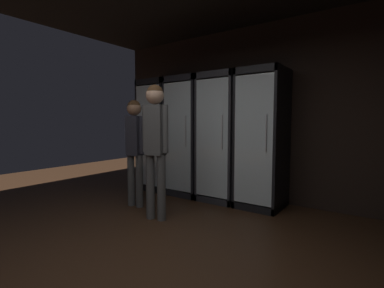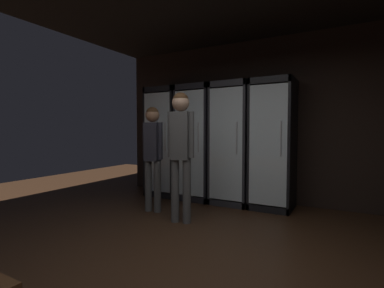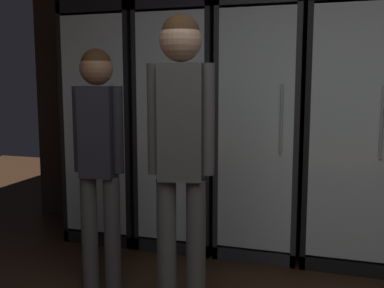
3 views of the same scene
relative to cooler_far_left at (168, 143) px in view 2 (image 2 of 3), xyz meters
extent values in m
plane|color=#352114|center=(1.97, -2.69, -0.99)|extent=(12.00, 12.00, 0.00)
cube|color=black|center=(1.97, 0.34, 0.41)|extent=(6.00, 0.06, 2.80)
cube|color=black|center=(0.00, 0.27, 0.03)|extent=(0.64, 0.04, 2.03)
cube|color=black|center=(-0.30, -0.05, 0.03)|extent=(0.04, 0.67, 2.03)
cube|color=black|center=(0.30, -0.05, 0.03)|extent=(0.04, 0.67, 2.03)
cube|color=black|center=(0.00, -0.05, 0.99)|extent=(0.64, 0.67, 0.10)
cube|color=black|center=(0.00, -0.05, -0.94)|extent=(0.64, 0.67, 0.10)
cube|color=white|center=(0.00, 0.24, 0.03)|extent=(0.56, 0.02, 1.79)
cube|color=silver|center=(0.00, -0.37, 0.03)|extent=(0.56, 0.02, 1.79)
cylinder|color=#B2B2B7|center=(0.19, -0.39, 0.13)|extent=(0.02, 0.02, 0.50)
cube|color=silver|center=(0.00, -0.05, -0.87)|extent=(0.54, 0.59, 0.02)
cylinder|color=#9EAD99|center=(-0.21, -0.04, -0.75)|extent=(0.07, 0.07, 0.22)
cylinder|color=#9EAD99|center=(-0.21, -0.04, -0.61)|extent=(0.03, 0.03, 0.06)
cylinder|color=beige|center=(-0.21, -0.04, -0.78)|extent=(0.08, 0.08, 0.06)
cylinder|color=brown|center=(-0.08, -0.05, -0.75)|extent=(0.07, 0.07, 0.23)
cylinder|color=brown|center=(-0.08, -0.05, -0.59)|extent=(0.02, 0.02, 0.10)
cylinder|color=beige|center=(-0.08, -0.05, -0.76)|extent=(0.07, 0.07, 0.06)
cylinder|color=gray|center=(0.06, -0.02, -0.76)|extent=(0.07, 0.07, 0.21)
cylinder|color=gray|center=(0.06, -0.02, -0.61)|extent=(0.02, 0.02, 0.09)
cylinder|color=#B2332D|center=(0.06, -0.02, -0.76)|extent=(0.07, 0.07, 0.07)
cylinder|color=#9EAD99|center=(0.20, -0.07, -0.77)|extent=(0.08, 0.08, 0.19)
cylinder|color=#9EAD99|center=(0.20, -0.07, -0.63)|extent=(0.03, 0.03, 0.09)
cylinder|color=beige|center=(0.20, -0.07, -0.79)|extent=(0.08, 0.08, 0.05)
cube|color=silver|center=(0.00, -0.05, -0.28)|extent=(0.54, 0.59, 0.02)
cylinder|color=gray|center=(-0.17, -0.04, -0.18)|extent=(0.07, 0.07, 0.19)
cylinder|color=gray|center=(-0.17, -0.04, -0.04)|extent=(0.02, 0.02, 0.09)
cylinder|color=#B2332D|center=(-0.17, -0.04, -0.20)|extent=(0.08, 0.08, 0.05)
cylinder|color=#194723|center=(-0.01, -0.06, -0.17)|extent=(0.07, 0.07, 0.19)
cylinder|color=#194723|center=(-0.01, -0.06, -0.04)|extent=(0.02, 0.02, 0.07)
cylinder|color=tan|center=(-0.01, -0.06, -0.17)|extent=(0.07, 0.07, 0.06)
cylinder|color=gray|center=(0.17, -0.08, -0.17)|extent=(0.07, 0.07, 0.20)
cylinder|color=gray|center=(0.17, -0.08, -0.03)|extent=(0.03, 0.03, 0.09)
cylinder|color=beige|center=(0.17, -0.08, -0.19)|extent=(0.08, 0.08, 0.05)
cube|color=silver|center=(0.00, -0.05, 0.32)|extent=(0.54, 0.59, 0.02)
cylinder|color=#9EAD99|center=(-0.21, 0.00, 0.43)|extent=(0.07, 0.07, 0.21)
cylinder|color=#9EAD99|center=(-0.21, 0.00, 0.58)|extent=(0.02, 0.02, 0.10)
cylinder|color=tan|center=(-0.21, 0.00, 0.41)|extent=(0.08, 0.08, 0.07)
cylinder|color=#9EAD99|center=(-0.07, -0.08, 0.42)|extent=(0.06, 0.06, 0.19)
cylinder|color=#9EAD99|center=(-0.07, -0.08, 0.56)|extent=(0.02, 0.02, 0.09)
cylinder|color=beige|center=(-0.07, -0.08, 0.43)|extent=(0.06, 0.06, 0.06)
cylinder|color=#194723|center=(0.07, -0.05, 0.42)|extent=(0.07, 0.07, 0.19)
cylinder|color=#194723|center=(0.07, -0.05, 0.56)|extent=(0.03, 0.03, 0.10)
cylinder|color=white|center=(0.07, -0.05, 0.41)|extent=(0.08, 0.08, 0.07)
cylinder|color=black|center=(0.19, -0.09, 0.43)|extent=(0.06, 0.06, 0.22)
cylinder|color=black|center=(0.19, -0.09, 0.57)|extent=(0.02, 0.02, 0.07)
cylinder|color=white|center=(0.19, -0.09, 0.44)|extent=(0.06, 0.06, 0.08)
cube|color=black|center=(0.67, 0.27, 0.03)|extent=(0.64, 0.04, 2.03)
cube|color=black|center=(0.37, -0.05, 0.03)|extent=(0.04, 0.67, 2.03)
cube|color=black|center=(0.97, -0.05, 0.03)|extent=(0.04, 0.67, 2.03)
cube|color=black|center=(0.67, -0.05, 0.99)|extent=(0.64, 0.67, 0.10)
cube|color=black|center=(0.67, -0.05, -0.94)|extent=(0.64, 0.67, 0.10)
cube|color=white|center=(0.67, 0.24, 0.03)|extent=(0.56, 0.02, 1.79)
cube|color=silver|center=(0.67, -0.37, 0.03)|extent=(0.56, 0.02, 1.79)
cylinder|color=#B2B2B7|center=(0.86, -0.39, 0.13)|extent=(0.02, 0.02, 0.50)
cube|color=silver|center=(0.67, -0.05, -0.87)|extent=(0.54, 0.59, 0.02)
cylinder|color=#194723|center=(0.47, -0.04, -0.75)|extent=(0.07, 0.07, 0.22)
cylinder|color=#194723|center=(0.47, -0.04, -0.60)|extent=(0.03, 0.03, 0.09)
cylinder|color=#2D2D33|center=(0.47, -0.04, -0.75)|extent=(0.07, 0.07, 0.08)
cylinder|color=gray|center=(0.59, -0.02, -0.77)|extent=(0.06, 0.06, 0.19)
cylinder|color=gray|center=(0.59, -0.02, -0.64)|extent=(0.02, 0.02, 0.06)
cylinder|color=#B2332D|center=(0.59, -0.02, -0.79)|extent=(0.07, 0.07, 0.06)
cylinder|color=#9EAD99|center=(0.73, -0.06, -0.75)|extent=(0.07, 0.07, 0.22)
cylinder|color=#9EAD99|center=(0.73, -0.06, -0.59)|extent=(0.02, 0.02, 0.09)
cylinder|color=#2D2D33|center=(0.73, -0.06, -0.77)|extent=(0.08, 0.08, 0.09)
cylinder|color=#9EAD99|center=(0.86, -0.04, -0.77)|extent=(0.07, 0.07, 0.19)
cylinder|color=#9EAD99|center=(0.86, -0.04, -0.63)|extent=(0.03, 0.03, 0.09)
cylinder|color=#B2332D|center=(0.86, -0.04, -0.78)|extent=(0.07, 0.07, 0.06)
cube|color=silver|center=(0.67, -0.05, -0.43)|extent=(0.54, 0.59, 0.02)
cylinder|color=#336B38|center=(0.47, -0.03, -0.33)|extent=(0.07, 0.07, 0.18)
cylinder|color=#336B38|center=(0.47, -0.03, -0.20)|extent=(0.02, 0.02, 0.07)
cylinder|color=tan|center=(0.47, -0.03, -0.32)|extent=(0.08, 0.08, 0.05)
cylinder|color=gray|center=(0.59, -0.05, -0.31)|extent=(0.07, 0.07, 0.22)
cylinder|color=gray|center=(0.59, -0.05, -0.15)|extent=(0.03, 0.03, 0.09)
cylinder|color=tan|center=(0.59, -0.05, -0.32)|extent=(0.08, 0.08, 0.07)
cylinder|color=#194723|center=(0.73, -0.03, -0.30)|extent=(0.07, 0.07, 0.24)
cylinder|color=#194723|center=(0.73, -0.03, -0.13)|extent=(0.02, 0.02, 0.09)
cylinder|color=#2D2D33|center=(0.73, -0.03, -0.29)|extent=(0.07, 0.07, 0.08)
cylinder|color=#9EAD99|center=(0.87, -0.07, -0.32)|extent=(0.08, 0.08, 0.19)
cylinder|color=#9EAD99|center=(0.87, -0.07, -0.18)|extent=(0.03, 0.03, 0.10)
cylinder|color=beige|center=(0.87, -0.07, -0.32)|extent=(0.08, 0.08, 0.07)
cube|color=silver|center=(0.67, -0.05, 0.02)|extent=(0.54, 0.59, 0.02)
cylinder|color=#336B38|center=(0.46, -0.06, 0.14)|extent=(0.06, 0.06, 0.23)
cylinder|color=#336B38|center=(0.46, -0.06, 0.30)|extent=(0.02, 0.02, 0.10)
cylinder|color=#2D2D33|center=(0.46, -0.06, 0.11)|extent=(0.06, 0.06, 0.08)
cylinder|color=#194723|center=(0.60, -0.09, 0.14)|extent=(0.07, 0.07, 0.23)
cylinder|color=#194723|center=(0.60, -0.09, 0.29)|extent=(0.02, 0.02, 0.07)
cylinder|color=beige|center=(0.60, -0.09, 0.12)|extent=(0.07, 0.07, 0.06)
cylinder|color=gray|center=(0.74, -0.04, 0.14)|extent=(0.07, 0.07, 0.22)
cylinder|color=gray|center=(0.74, -0.04, 0.28)|extent=(0.03, 0.03, 0.06)
cylinder|color=beige|center=(0.74, -0.04, 0.12)|extent=(0.07, 0.07, 0.07)
cylinder|color=black|center=(0.87, -0.07, 0.14)|extent=(0.07, 0.07, 0.23)
cylinder|color=black|center=(0.87, -0.07, 0.29)|extent=(0.02, 0.02, 0.07)
cylinder|color=#B2332D|center=(0.87, -0.07, 0.14)|extent=(0.07, 0.07, 0.08)
cube|color=silver|center=(0.67, -0.05, 0.47)|extent=(0.54, 0.59, 0.02)
cylinder|color=gray|center=(0.46, -0.03, 0.57)|extent=(0.06, 0.06, 0.18)
cylinder|color=gray|center=(0.46, -0.03, 0.69)|extent=(0.02, 0.02, 0.06)
cylinder|color=tan|center=(0.46, -0.03, 0.56)|extent=(0.07, 0.07, 0.06)
cylinder|color=#336B38|center=(0.60, -0.02, 0.58)|extent=(0.07, 0.07, 0.22)
cylinder|color=#336B38|center=(0.60, -0.02, 0.74)|extent=(0.02, 0.02, 0.10)
cylinder|color=white|center=(0.60, -0.02, 0.57)|extent=(0.07, 0.07, 0.06)
cylinder|color=gray|center=(0.73, -0.01, 0.57)|extent=(0.08, 0.08, 0.19)
cylinder|color=gray|center=(0.73, -0.01, 0.71)|extent=(0.03, 0.03, 0.08)
cylinder|color=#2D2D33|center=(0.73, -0.01, 0.56)|extent=(0.08, 0.08, 0.05)
cylinder|color=#336B38|center=(0.88, -0.04, 0.57)|extent=(0.08, 0.08, 0.19)
cylinder|color=#336B38|center=(0.88, -0.04, 0.71)|extent=(0.03, 0.03, 0.08)
cylinder|color=beige|center=(0.88, -0.04, 0.57)|extent=(0.08, 0.08, 0.07)
cube|color=#2B2B30|center=(1.34, 0.27, 0.03)|extent=(0.64, 0.04, 2.03)
cube|color=#2B2B30|center=(1.04, -0.05, 0.03)|extent=(0.04, 0.67, 2.03)
cube|color=#2B2B30|center=(1.64, -0.05, 0.03)|extent=(0.04, 0.67, 2.03)
cube|color=#2B2B30|center=(1.34, -0.05, 0.99)|extent=(0.64, 0.67, 0.10)
cube|color=#2B2B30|center=(1.34, -0.05, -0.94)|extent=(0.64, 0.67, 0.10)
cube|color=white|center=(1.34, 0.24, 0.03)|extent=(0.56, 0.02, 1.79)
cube|color=silver|center=(1.34, -0.37, 0.03)|extent=(0.56, 0.02, 1.79)
cylinder|color=#B2B2B7|center=(1.53, -0.39, 0.13)|extent=(0.02, 0.02, 0.50)
cube|color=silver|center=(1.34, -0.05, -0.87)|extent=(0.54, 0.59, 0.02)
cylinder|color=#9EAD99|center=(1.21, -0.02, -0.75)|extent=(0.07, 0.07, 0.22)
cylinder|color=#9EAD99|center=(1.21, -0.02, -0.61)|extent=(0.02, 0.02, 0.07)
cylinder|color=beige|center=(1.21, -0.02, -0.75)|extent=(0.08, 0.08, 0.07)
cylinder|color=brown|center=(1.47, -0.01, -0.75)|extent=(0.07, 0.07, 0.23)
cylinder|color=brown|center=(1.47, -0.01, -0.60)|extent=(0.02, 0.02, 0.07)
cylinder|color=tan|center=(1.47, -0.01, -0.74)|extent=(0.07, 0.07, 0.07)
cube|color=silver|center=(1.34, -0.05, -0.43)|extent=(0.54, 0.59, 0.02)
cylinder|color=#9EAD99|center=(1.14, 0.00, -0.32)|extent=(0.08, 0.08, 0.19)
cylinder|color=#9EAD99|center=(1.14, 0.00, -0.19)|extent=(0.03, 0.03, 0.07)
cylinder|color=tan|center=(1.14, 0.00, -0.32)|extent=(0.08, 0.08, 0.07)
cylinder|color=#336B38|center=(1.27, -0.02, -0.32)|extent=(0.08, 0.08, 0.20)
cylinder|color=#336B38|center=(1.27, -0.02, -0.18)|extent=(0.03, 0.03, 0.08)
cylinder|color=white|center=(1.27, -0.02, -0.31)|extent=(0.08, 0.08, 0.08)
cylinder|color=#336B38|center=(1.40, -0.04, -0.32)|extent=(0.06, 0.06, 0.19)
cylinder|color=#336B38|center=(1.40, -0.04, -0.19)|extent=(0.02, 0.02, 0.07)
cylinder|color=tan|center=(1.40, -0.04, -0.35)|extent=(0.07, 0.07, 0.07)
cylinder|color=gray|center=(1.53, -0.03, -0.32)|extent=(0.08, 0.08, 0.20)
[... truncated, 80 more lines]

